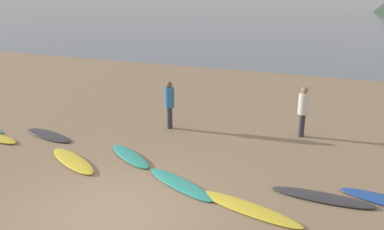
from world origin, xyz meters
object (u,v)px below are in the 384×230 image
at_px(surfboard_2, 49,135).
at_px(surfboard_7, 322,197).
at_px(surfboard_5, 180,184).
at_px(person_0, 303,108).
at_px(surfboard_6, 248,208).
at_px(person_1, 169,101).
at_px(surfboard_4, 130,156).
at_px(surfboard_3, 73,161).

bearing_deg(surfboard_2, surfboard_7, 8.32).
xyz_separation_m(surfboard_5, surfboard_7, (3.29, 0.52, 0.01)).
bearing_deg(surfboard_5, surfboard_2, -169.59).
relative_size(surfboard_5, person_0, 1.40).
relative_size(surfboard_6, person_1, 1.61).
xyz_separation_m(surfboard_7, person_1, (-5.07, 3.03, 0.90)).
relative_size(surfboard_2, surfboard_7, 0.86).
xyz_separation_m(surfboard_4, surfboard_5, (1.91, -1.01, -0.01)).
bearing_deg(surfboard_6, surfboard_3, -171.82).
bearing_deg(person_0, surfboard_5, 53.96).
relative_size(surfboard_3, surfboard_4, 1.11).
bearing_deg(surfboard_5, surfboard_6, 11.27).
bearing_deg(surfboard_3, surfboard_2, 173.41).
distance_m(surfboard_2, surfboard_5, 5.31).
bearing_deg(surfboard_6, surfboard_7, 51.28).
xyz_separation_m(surfboard_5, person_0, (2.39, 4.30, 0.92)).
height_order(surfboard_5, surfboard_7, surfboard_7).
height_order(surfboard_5, person_1, person_1).
xyz_separation_m(surfboard_2, surfboard_5, (5.08, -1.55, -0.00)).
height_order(surfboard_5, surfboard_6, surfboard_5).
bearing_deg(surfboard_5, person_1, 144.01).
bearing_deg(person_1, surfboard_4, 96.42).
relative_size(surfboard_3, person_0, 1.33).
bearing_deg(surfboard_7, person_0, 106.25).
relative_size(surfboard_4, surfboard_7, 0.84).
relative_size(surfboard_2, surfboard_6, 0.78).
height_order(surfboard_7, person_0, person_0).
bearing_deg(surfboard_5, surfboard_3, -156.19).
bearing_deg(person_0, surfboard_6, 76.08).
relative_size(surfboard_4, person_0, 1.20).
bearing_deg(person_1, surfboard_5, 126.00).
bearing_deg(surfboard_7, surfboard_6, -142.31).
relative_size(surfboard_5, surfboard_6, 0.88).
xyz_separation_m(surfboard_2, surfboard_6, (6.88, -2.07, -0.00)).
height_order(surfboard_3, person_1, person_1).
distance_m(surfboard_6, surfboard_7, 1.82).
distance_m(surfboard_4, person_0, 5.48).
bearing_deg(person_0, surfboard_3, 29.12).
distance_m(surfboard_4, surfboard_6, 4.01).
bearing_deg(surfboard_6, person_0, 99.40).
xyz_separation_m(surfboard_7, person_0, (-0.90, 3.78, 0.91)).
bearing_deg(surfboard_3, surfboard_5, 25.94).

